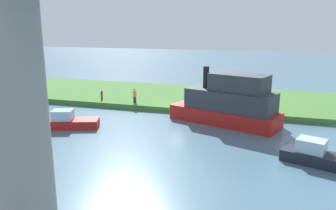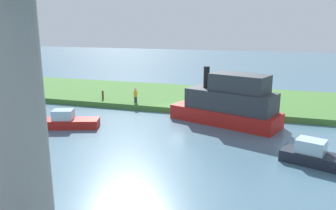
{
  "view_description": "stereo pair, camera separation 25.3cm",
  "coord_description": "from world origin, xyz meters",
  "px_view_note": "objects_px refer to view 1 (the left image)",
  "views": [
    {
      "loc": [
        -6.89,
        27.66,
        7.69
      ],
      "look_at": [
        -0.06,
        5.0,
        2.0
      ],
      "focal_mm": 35.3,
      "sensor_mm": 36.0,
      "label": 1
    },
    {
      "loc": [
        -7.13,
        27.59,
        7.69
      ],
      "look_at": [
        -0.06,
        5.0,
        2.0
      ],
      "focal_mm": 35.3,
      "sensor_mm": 36.0,
      "label": 2
    }
  ],
  "objects_px": {
    "person_on_bank": "(135,95)",
    "motorboat_white": "(318,156)",
    "mooring_post": "(102,95)",
    "houseboat_blue": "(69,121)",
    "pontoon_yellow": "(228,103)",
    "bridge_pylon": "(15,109)"
  },
  "relations": [
    {
      "from": "pontoon_yellow",
      "to": "person_on_bank",
      "type": "bearing_deg",
      "value": -17.18
    },
    {
      "from": "mooring_post",
      "to": "houseboat_blue",
      "type": "bearing_deg",
      "value": 99.37
    },
    {
      "from": "person_on_bank",
      "to": "houseboat_blue",
      "type": "bearing_deg",
      "value": 72.67
    },
    {
      "from": "pontoon_yellow",
      "to": "houseboat_blue",
      "type": "relative_size",
      "value": 2.06
    },
    {
      "from": "person_on_bank",
      "to": "motorboat_white",
      "type": "relative_size",
      "value": 0.31
    },
    {
      "from": "bridge_pylon",
      "to": "houseboat_blue",
      "type": "bearing_deg",
      "value": -63.47
    },
    {
      "from": "bridge_pylon",
      "to": "houseboat_blue",
      "type": "relative_size",
      "value": 2.15
    },
    {
      "from": "bridge_pylon",
      "to": "mooring_post",
      "type": "bearing_deg",
      "value": -69.86
    },
    {
      "from": "bridge_pylon",
      "to": "person_on_bank",
      "type": "distance_m",
      "value": 20.22
    },
    {
      "from": "motorboat_white",
      "to": "mooring_post",
      "type": "bearing_deg",
      "value": -27.54
    },
    {
      "from": "person_on_bank",
      "to": "houseboat_blue",
      "type": "relative_size",
      "value": 0.31
    },
    {
      "from": "pontoon_yellow",
      "to": "motorboat_white",
      "type": "xyz_separation_m",
      "value": [
        -5.94,
        6.71,
        -1.16
      ]
    },
    {
      "from": "pontoon_yellow",
      "to": "houseboat_blue",
      "type": "bearing_deg",
      "value": 22.29
    },
    {
      "from": "mooring_post",
      "to": "houseboat_blue",
      "type": "xyz_separation_m",
      "value": [
        -1.3,
        7.86,
        -0.42
      ]
    },
    {
      "from": "person_on_bank",
      "to": "houseboat_blue",
      "type": "distance_m",
      "value": 7.99
    },
    {
      "from": "motorboat_white",
      "to": "person_on_bank",
      "type": "bearing_deg",
      "value": -32.23
    },
    {
      "from": "mooring_post",
      "to": "houseboat_blue",
      "type": "relative_size",
      "value": 0.19
    },
    {
      "from": "mooring_post",
      "to": "pontoon_yellow",
      "type": "xyz_separation_m",
      "value": [
        -12.89,
        3.11,
        0.73
      ]
    },
    {
      "from": "bridge_pylon",
      "to": "houseboat_blue",
      "type": "xyz_separation_m",
      "value": [
        5.97,
        -11.96,
        -4.33
      ]
    },
    {
      "from": "mooring_post",
      "to": "motorboat_white",
      "type": "height_order",
      "value": "motorboat_white"
    },
    {
      "from": "pontoon_yellow",
      "to": "mooring_post",
      "type": "bearing_deg",
      "value": -13.57
    },
    {
      "from": "motorboat_white",
      "to": "bridge_pylon",
      "type": "bearing_deg",
      "value": 40.85
    }
  ]
}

